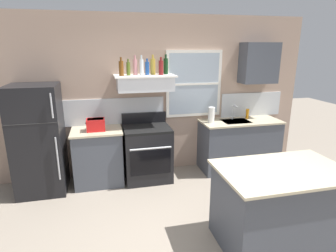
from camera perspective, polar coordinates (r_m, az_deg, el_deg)
ground_plane at (r=3.43m, az=5.98°, el=-23.59°), size 16.00×16.00×0.00m
back_wall at (r=4.88m, az=-1.89°, el=6.13°), size 5.40×0.11×2.70m
refrigerator at (r=4.63m, az=-24.89°, el=-2.58°), size 0.70×0.72×1.66m
counter_left_of_stove at (r=4.71m, az=-14.02°, el=-6.05°), size 0.79×0.63×0.91m
toaster at (r=4.50m, az=-14.52°, el=0.29°), size 0.30×0.20×0.19m
stove_range at (r=4.72m, az=-4.25°, el=-5.44°), size 0.76×0.69×1.09m
range_hood_shelf at (r=4.53m, az=-4.75°, el=8.80°), size 0.96×0.52×0.24m
bottle_amber_wine at (r=4.41m, az=-9.52°, el=11.58°), size 0.07×0.07×0.28m
bottle_olive_oil_square at (r=4.47m, az=-8.10°, el=11.53°), size 0.06×0.06×0.25m
bottle_rose_pink at (r=4.51m, az=-6.73°, el=11.90°), size 0.07×0.07×0.31m
bottle_clear_tall at (r=4.50m, az=-5.41°, el=11.94°), size 0.06×0.06×0.31m
bottle_blue_liqueur at (r=4.54m, az=-4.26°, el=11.72°), size 0.07×0.07×0.25m
bottle_champagne_gold_foil at (r=4.59m, az=-3.10°, el=12.08°), size 0.08×0.08×0.31m
bottle_red_label_wine at (r=4.52m, az=-1.45°, el=11.86°), size 0.07×0.07×0.28m
bottle_dark_green_wine at (r=4.63m, az=-0.45°, el=12.15°), size 0.07×0.07×0.31m
counter_right_with_sink at (r=5.28m, az=14.24°, el=-3.66°), size 1.43×0.63×0.91m
sink_faucet at (r=5.15m, az=13.23°, el=3.19°), size 0.03×0.17×0.28m
paper_towel_roll at (r=4.88m, az=8.84°, el=2.26°), size 0.11×0.11×0.27m
dish_soap_bottle at (r=5.30m, az=15.88°, el=2.41°), size 0.06×0.06×0.18m
kitchen_island at (r=3.48m, az=21.74°, el=-15.00°), size 1.40×0.90×0.91m
upper_cabinet_right at (r=5.29m, az=18.05°, el=12.11°), size 0.64×0.32×0.70m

